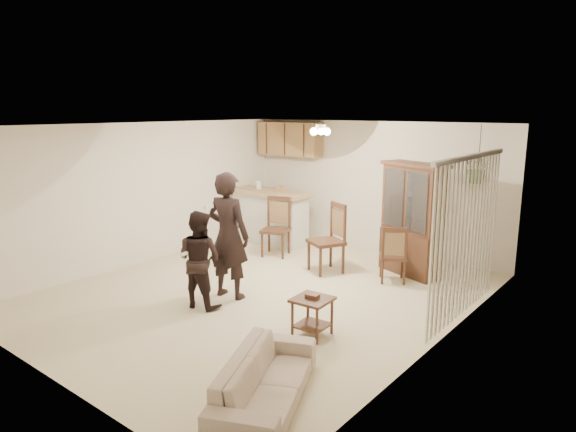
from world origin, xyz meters
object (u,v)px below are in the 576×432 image
Objects in this scene: chair_hutch_left at (326,253)px; side_table at (312,316)px; china_hutch at (413,220)px; child at (199,260)px; chair_bar at (276,239)px; sofa at (265,368)px; chair_hutch_right at (392,265)px; adult at (228,238)px.

side_table is at bearing -32.01° from chair_hutch_left.
china_hutch is at bearing 62.07° from chair_hutch_left.
child is 1.23× the size of chair_bar.
chair_hutch_left is (-1.17, -0.82, -0.59)m from china_hutch.
sofa is 1.71× the size of chair_bar.
chair_hutch_left is (0.50, 2.38, -0.34)m from child.
chair_hutch_right is (1.12, 0.26, -0.07)m from chair_hutch_left.
chair_bar is 0.93× the size of chair_hutch_left.
adult is 2.00m from chair_hutch_left.
chair_hutch_left is (1.31, -0.23, 0.02)m from chair_bar.
chair_hutch_left is 1.26× the size of chair_hutch_right.
chair_hutch_right is (1.61, 2.64, -0.41)m from child.
chair_bar reaches higher than chair_hutch_right.
chair_bar is at bearing -76.32° from adult.
side_table is at bearing -4.64° from sofa.
chair_hutch_right is at bearing -76.94° from china_hutch.
adult is 1.93× the size of chair_hutch_right.
side_table is (1.79, 0.20, -0.42)m from child.
adult reaches higher than child.
side_table is 0.45× the size of chair_hutch_left.
child is (-2.33, 1.29, 0.31)m from sofa.
chair_hutch_right is at bearing -14.19° from sofa.
china_hutch reaches higher than side_table.
china_hutch reaches higher than chair_bar.
chair_hutch_right is (2.42, 0.03, -0.05)m from chair_bar.
sofa is 2.01× the size of chair_hutch_right.
china_hutch is (1.62, 2.68, 0.02)m from adult.
china_hutch is at bearing -129.84° from adult.
china_hutch is 1.70× the size of chair_bar.
child is at bearing 36.59° from sofa.
sofa is at bearing -62.51° from china_hutch.
chair_hutch_left is at bearing -32.08° from chair_bar.
adult is 3.13m from china_hutch.
sofa is at bearing 67.90° from chair_hutch_right.
child is 2.76m from chair_bar.
adult is 1.88m from side_table.
adult is 2.34m from chair_bar.
chair_bar reaches higher than sofa.
sofa is 4.00m from chair_hutch_right.
sofa is at bearing 141.50° from child.
adult is at bearing 21.27° from chair_hutch_right.
adult reaches higher than chair_hutch_right.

